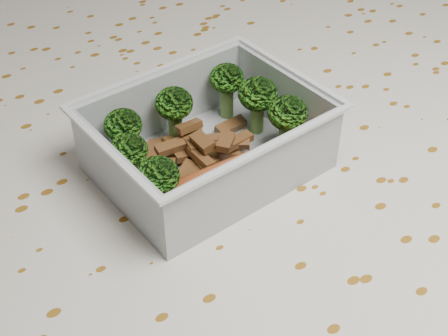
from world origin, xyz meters
TOP-DOWN VIEW (x-y plane):
  - dining_table at (0.00, 0.00)m, footprint 1.40×0.90m
  - tablecloth at (0.00, 0.00)m, footprint 1.46×0.96m
  - lunch_container at (-0.00, 0.03)m, footprint 0.18×0.15m
  - broccoli_florets at (-0.00, 0.04)m, footprint 0.15×0.11m
  - meat_pile at (-0.01, 0.04)m, footprint 0.10×0.06m
  - sausage at (0.00, -0.01)m, footprint 0.15×0.03m

SIDE VIEW (x-z plane):
  - dining_table at x=0.00m, z-range 0.29..1.04m
  - tablecloth at x=0.00m, z-range 0.62..0.81m
  - meat_pile at x=-0.01m, z-range 0.76..0.78m
  - lunch_container at x=0.00m, z-range 0.75..0.81m
  - sausage at x=0.00m, z-range 0.77..0.79m
  - broccoli_florets at x=0.00m, z-range 0.77..0.82m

